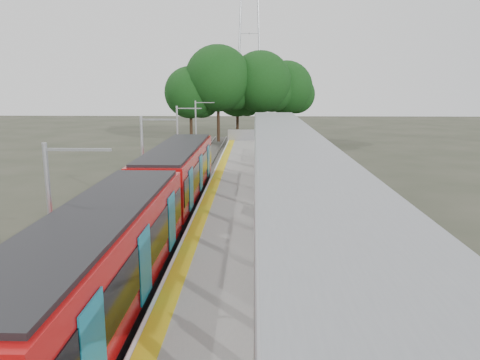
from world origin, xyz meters
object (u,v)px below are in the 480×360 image
Objects in this scene: train at (151,204)px; bench_mid at (286,210)px; bench_near at (330,276)px; bench_far at (291,167)px; info_pillar_far at (263,159)px; litter_bin at (291,180)px.

train is 5.94m from bench_mid.
bench_near is 18.60m from bench_far.
bench_mid is at bearing -75.75° from info_pillar_far.
litter_bin is at bearing 51.73° from train.
train is 17.51× the size of bench_near.
info_pillar_far is at bearing 97.51° from bench_mid.
litter_bin is (0.81, 7.68, -0.18)m from bench_mid.
bench_mid is at bearing 7.75° from train.
litter_bin is (1.64, -5.87, -0.32)m from info_pillar_far.
info_pillar_far reaches higher than bench_near.
litter_bin is at bearing -63.65° from info_pillar_far.
bench_far is 3.77m from litter_bin.
bench_mid is at bearing -94.94° from bench_far.
bench_far is at bearing 60.40° from train.
litter_bin is (6.69, 8.47, -0.63)m from train.
info_pillar_far is (-1.63, 20.71, 0.20)m from bench_near.
train reaches higher than bench_mid.
train is 14.07m from bench_far.
bench_mid reaches higher than bench_far.
litter_bin is (-0.26, -3.75, -0.13)m from bench_far.
bench_mid reaches higher than litter_bin.
info_pillar_far reaches higher than litter_bin.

